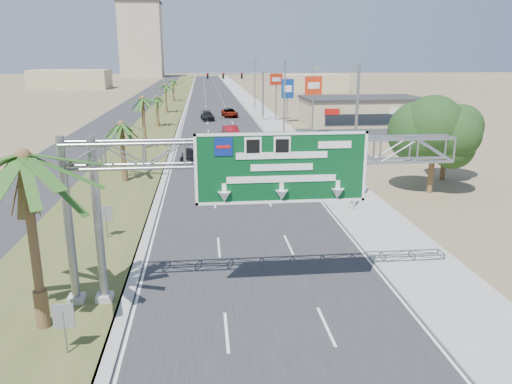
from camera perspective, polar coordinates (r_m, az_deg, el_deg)
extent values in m
cube|color=#28282B|center=(120.95, -4.82, 10.33)|extent=(12.00, 300.00, 0.02)
cube|color=#9E9B93|center=(121.43, -0.74, 10.42)|extent=(4.00, 300.00, 0.10)
cube|color=#455023|center=(121.14, -9.63, 10.20)|extent=(7.00, 300.00, 0.12)
cube|color=#28282B|center=(121.77, -12.96, 10.03)|extent=(8.00, 300.00, 0.02)
cylinder|color=gray|center=(22.04, -17.58, -3.40)|extent=(0.36, 0.36, 7.40)
cylinder|color=gray|center=(22.32, -20.61, -3.44)|extent=(0.36, 0.36, 7.40)
cube|color=#9E9B93|center=(23.36, -16.88, -11.56)|extent=(0.70, 0.70, 0.40)
cube|color=#9E9B93|center=(23.62, -19.80, -11.51)|extent=(0.70, 0.70, 0.40)
cube|color=#07431D|center=(20.73, 2.94, 2.76)|extent=(7.20, 0.12, 3.00)
cube|color=navy|center=(20.24, -3.75, 5.18)|extent=(0.75, 0.03, 0.75)
cone|color=white|center=(20.94, 2.93, -0.36)|extent=(0.56, 0.56, 0.45)
cylinder|color=brown|center=(20.80, -24.02, -5.74)|extent=(0.36, 0.36, 7.00)
cylinder|color=brown|center=(21.84, -23.25, -12.28)|extent=(0.54, 0.54, 1.68)
cylinder|color=brown|center=(43.75, -14.94, 4.28)|extent=(0.36, 0.36, 5.00)
cylinder|color=brown|center=(44.14, -14.77, 1.86)|extent=(0.54, 0.54, 1.20)
cylinder|color=brown|center=(59.35, -12.69, 7.62)|extent=(0.36, 0.36, 5.80)
cylinder|color=brown|center=(59.67, -12.57, 5.52)|extent=(0.54, 0.54, 1.39)
cylinder|color=brown|center=(77.21, -11.20, 8.93)|extent=(0.36, 0.36, 4.50)
cylinder|color=brown|center=(77.41, -11.14, 7.67)|extent=(0.54, 0.54, 1.08)
cylinder|color=brown|center=(96.03, -10.25, 10.39)|extent=(0.36, 0.36, 5.20)
cylinder|color=brown|center=(96.22, -10.20, 9.22)|extent=(0.54, 0.54, 1.25)
cylinder|color=brown|center=(120.93, -9.44, 11.31)|extent=(0.36, 0.36, 4.80)
cylinder|color=brown|center=(121.07, -9.40, 10.45)|extent=(0.54, 0.54, 1.15)
cylinder|color=gray|center=(34.47, 11.29, 5.86)|extent=(0.20, 0.20, 10.00)
cylinder|color=gray|center=(33.64, 9.38, 14.03)|extent=(2.80, 0.12, 0.12)
cube|color=slate|center=(33.30, 6.98, 13.94)|extent=(0.50, 0.22, 0.18)
cylinder|color=#9E9B93|center=(35.54, 10.89, -1.71)|extent=(0.44, 0.44, 0.50)
cylinder|color=gray|center=(63.53, 3.27, 10.36)|extent=(0.20, 0.20, 10.00)
cylinder|color=gray|center=(63.08, 2.04, 14.75)|extent=(2.80, 0.12, 0.12)
cube|color=slate|center=(62.90, 0.73, 14.66)|extent=(0.50, 0.22, 0.18)
cylinder|color=#9E9B93|center=(64.12, 3.20, 6.12)|extent=(0.44, 0.44, 0.50)
cylinder|color=gray|center=(99.14, -0.13, 12.17)|extent=(0.20, 0.20, 10.00)
cylinder|color=gray|center=(98.86, -0.97, 14.97)|extent=(2.80, 0.12, 0.12)
cube|color=slate|center=(98.74, -1.81, 14.91)|extent=(0.50, 0.22, 0.18)
cylinder|color=#9E9B93|center=(99.52, -0.13, 9.44)|extent=(0.44, 0.44, 0.50)
cylinder|color=gray|center=(83.31, 0.81, 10.87)|extent=(0.28, 0.28, 8.00)
cylinder|color=gray|center=(82.66, -2.72, 13.39)|extent=(10.00, 0.18, 0.18)
cube|color=black|center=(82.57, -1.64, 13.12)|extent=(0.32, 0.18, 0.95)
cube|color=black|center=(82.40, -3.77, 13.09)|extent=(0.32, 0.18, 0.95)
cube|color=black|center=(82.33, -5.56, 13.05)|extent=(0.32, 0.18, 0.95)
sphere|color=red|center=(82.44, -1.63, 13.33)|extent=(0.22, 0.22, 0.22)
imported|color=black|center=(83.13, 0.82, 12.94)|extent=(0.16, 0.16, 0.60)
cylinder|color=#9E9B93|center=(83.68, 0.80, 8.35)|extent=(0.56, 0.56, 0.60)
cube|color=tan|center=(80.80, 11.94, 8.99)|extent=(18.00, 10.00, 4.00)
cylinder|color=brown|center=(41.42, 19.41, 2.54)|extent=(0.44, 0.44, 3.90)
sphere|color=black|center=(40.96, 19.73, 6.09)|extent=(4.50, 4.50, 4.50)
cylinder|color=brown|center=(46.30, 20.67, 3.33)|extent=(0.44, 0.44, 3.30)
sphere|color=black|center=(45.93, 20.93, 6.01)|extent=(3.50, 3.50, 3.50)
cylinder|color=gray|center=(19.74, -20.95, -14.90)|extent=(0.08, 0.08, 1.80)
cube|color=slate|center=(19.41, -21.15, -13.11)|extent=(0.75, 0.06, 0.95)
cylinder|color=gray|center=(30.60, -16.71, -3.62)|extent=(0.08, 0.08, 1.80)
cube|color=slate|center=(30.39, -16.81, -2.38)|extent=(0.75, 0.06, 0.95)
cube|color=tan|center=(262.20, -12.99, 16.51)|extent=(20.00, 16.00, 35.00)
cube|color=tan|center=(175.80, -20.42, 11.98)|extent=(24.00, 14.00, 6.00)
cube|color=tan|center=(154.18, 6.36, 12.29)|extent=(20.00, 12.00, 5.00)
imported|color=black|center=(51.81, -7.59, 4.27)|extent=(2.08, 4.08, 1.33)
imported|color=maroon|center=(65.85, -2.87, 6.86)|extent=(2.35, 5.04, 1.60)
imported|color=gray|center=(89.02, -3.02, 9.02)|extent=(2.96, 5.40, 1.43)
imported|color=black|center=(84.73, -5.58, 8.64)|extent=(2.52, 5.07, 1.42)
cylinder|color=gray|center=(68.00, 6.52, 9.79)|extent=(0.20, 0.20, 8.05)
cube|color=red|center=(67.80, 6.58, 12.00)|extent=(2.40, 0.92, 2.40)
cube|color=white|center=(67.63, 6.62, 11.99)|extent=(1.63, 0.48, 0.84)
cylinder|color=gray|center=(80.85, 3.60, 10.39)|extent=(0.20, 0.20, 7.10)
cube|color=navy|center=(80.71, 3.62, 11.70)|extent=(2.02, 0.71, 3.00)
cube|color=white|center=(80.54, 3.65, 11.69)|extent=(1.38, 0.33, 1.05)
cylinder|color=gray|center=(82.76, 2.30, 10.79)|extent=(0.20, 0.20, 7.87)
cube|color=red|center=(82.58, 2.32, 12.75)|extent=(2.15, 1.11, 1.80)
cube|color=white|center=(82.40, 2.34, 12.74)|extent=(1.44, 0.62, 0.63)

